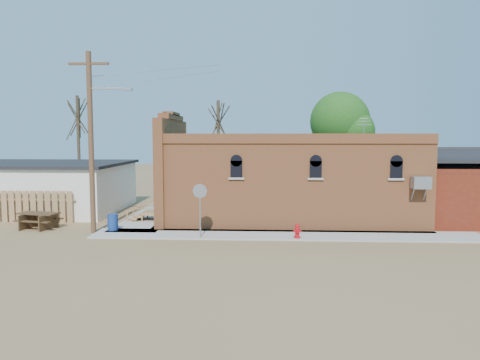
{
  "coord_description": "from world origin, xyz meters",
  "views": [
    {
      "loc": [
        0.4,
        -21.67,
        4.85
      ],
      "look_at": [
        -0.95,
        4.57,
        2.4
      ],
      "focal_mm": 35.0,
      "sensor_mm": 36.0,
      "label": 1
    }
  ],
  "objects_px": {
    "stop_sign": "(200,196)",
    "trash_barrel": "(113,222)",
    "utility_pole": "(92,138)",
    "brick_bar": "(285,180)",
    "fire_hydrant": "(297,231)",
    "picnic_table": "(39,218)"
  },
  "relations": [
    {
      "from": "fire_hydrant",
      "to": "picnic_table",
      "type": "relative_size",
      "value": 0.3
    },
    {
      "from": "utility_pole",
      "to": "stop_sign",
      "type": "distance_m",
      "value": 6.29
    },
    {
      "from": "stop_sign",
      "to": "picnic_table",
      "type": "bearing_deg",
      "value": -171.18
    },
    {
      "from": "utility_pole",
      "to": "trash_barrel",
      "type": "distance_m",
      "value": 4.38
    },
    {
      "from": "fire_hydrant",
      "to": "picnic_table",
      "type": "height_order",
      "value": "picnic_table"
    },
    {
      "from": "stop_sign",
      "to": "trash_barrel",
      "type": "bearing_deg",
      "value": -175.83
    },
    {
      "from": "fire_hydrant",
      "to": "brick_bar",
      "type": "bearing_deg",
      "value": 88.6
    },
    {
      "from": "utility_pole",
      "to": "picnic_table",
      "type": "bearing_deg",
      "value": 165.57
    },
    {
      "from": "brick_bar",
      "to": "fire_hydrant",
      "type": "height_order",
      "value": "brick_bar"
    },
    {
      "from": "brick_bar",
      "to": "utility_pole",
      "type": "bearing_deg",
      "value": -156.31
    },
    {
      "from": "stop_sign",
      "to": "trash_barrel",
      "type": "height_order",
      "value": "stop_sign"
    },
    {
      "from": "brick_bar",
      "to": "fire_hydrant",
      "type": "relative_size",
      "value": 23.93
    },
    {
      "from": "brick_bar",
      "to": "stop_sign",
      "type": "relative_size",
      "value": 6.37
    },
    {
      "from": "utility_pole",
      "to": "fire_hydrant",
      "type": "relative_size",
      "value": 13.13
    },
    {
      "from": "brick_bar",
      "to": "picnic_table",
      "type": "xyz_separation_m",
      "value": [
        -13.09,
        -3.45,
        -1.78
      ]
    },
    {
      "from": "utility_pole",
      "to": "trash_barrel",
      "type": "xyz_separation_m",
      "value": [
        0.84,
        0.3,
        -4.28
      ]
    },
    {
      "from": "trash_barrel",
      "to": "fire_hydrant",
      "type": "bearing_deg",
      "value": -8.49
    },
    {
      "from": "trash_barrel",
      "to": "stop_sign",
      "type": "bearing_deg",
      "value": -17.7
    },
    {
      "from": "utility_pole",
      "to": "brick_bar",
      "type": "bearing_deg",
      "value": 23.69
    },
    {
      "from": "brick_bar",
      "to": "stop_sign",
      "type": "bearing_deg",
      "value": -127.67
    },
    {
      "from": "stop_sign",
      "to": "picnic_table",
      "type": "distance_m",
      "value": 9.2
    },
    {
      "from": "picnic_table",
      "to": "trash_barrel",
      "type": "bearing_deg",
      "value": 3.39
    }
  ]
}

